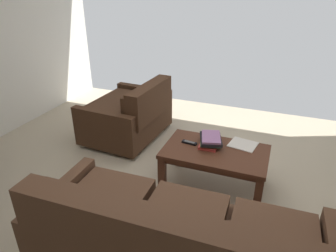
{
  "coord_description": "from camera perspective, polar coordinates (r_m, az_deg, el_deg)",
  "views": [
    {
      "loc": [
        -0.69,
        2.33,
        1.99
      ],
      "look_at": [
        0.19,
        0.04,
        0.8
      ],
      "focal_mm": 32.5,
      "sensor_mm": 36.0,
      "label": 1
    }
  ],
  "objects": [
    {
      "name": "coffee_table",
      "position": [
        3.11,
        8.81,
        -5.59
      ],
      "size": [
        1.03,
        0.62,
        0.45
      ],
      "color": "#4C2819",
      "rests_on": "ground"
    },
    {
      "name": "tv_remote",
      "position": [
        3.16,
        4.04,
        -3.12
      ],
      "size": [
        0.16,
        0.06,
        0.02
      ],
      "color": "black",
      "rests_on": "coffee_table"
    },
    {
      "name": "sofa_main",
      "position": [
        2.17,
        1.41,
        -21.97
      ],
      "size": [
        2.0,
        0.9,
        0.9
      ],
      "color": "black",
      "rests_on": "ground"
    },
    {
      "name": "ground_plane",
      "position": [
        3.14,
        3.53,
        -13.48
      ],
      "size": [
        5.77,
        5.15,
        0.01
      ],
      "primitive_type": "cube",
      "color": "#B7A88E"
    },
    {
      "name": "loveseat_near",
      "position": [
        4.12,
        -7.14,
        2.19
      ],
      "size": [
        0.96,
        1.18,
        0.8
      ],
      "color": "black",
      "rests_on": "ground"
    },
    {
      "name": "book_stack",
      "position": [
        3.14,
        7.96,
        -2.65
      ],
      "size": [
        0.29,
        0.34,
        0.1
      ],
      "color": "#C63833",
      "rests_on": "coffee_table"
    },
    {
      "name": "loose_magazine",
      "position": [
        3.22,
        13.88,
        -3.37
      ],
      "size": [
        0.31,
        0.29,
        0.01
      ],
      "primitive_type": "cube",
      "rotation": [
        0.0,
        0.0,
        1.39
      ],
      "color": "silver",
      "rests_on": "coffee_table"
    }
  ]
}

